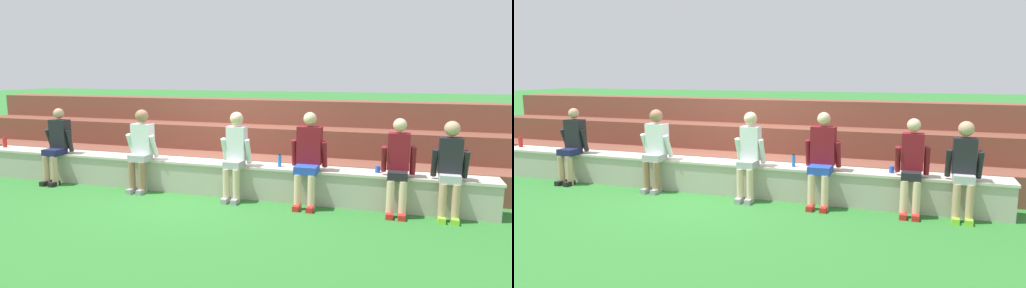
% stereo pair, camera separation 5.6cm
% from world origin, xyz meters
% --- Properties ---
extents(ground_plane, '(80.00, 80.00, 0.00)m').
position_xyz_m(ground_plane, '(0.00, 0.00, 0.00)').
color(ground_plane, '#2D752D').
extents(stone_seating_wall, '(9.31, 0.51, 0.55)m').
position_xyz_m(stone_seating_wall, '(0.00, 0.23, 0.29)').
color(stone_seating_wall, '#B7AF9E').
rests_on(stone_seating_wall, ground).
extents(brick_bleachers, '(12.58, 2.03, 1.49)m').
position_xyz_m(brick_bleachers, '(0.00, 2.01, 0.58)').
color(brick_bleachers, brown).
rests_on(brick_bleachers, ground).
extents(person_far_left, '(0.53, 0.56, 1.40)m').
position_xyz_m(person_far_left, '(-2.86, -0.01, 0.75)').
color(person_far_left, tan).
rests_on(person_far_left, ground).
extents(person_left_of_center, '(0.54, 0.49, 1.43)m').
position_xyz_m(person_left_of_center, '(-1.04, -0.03, 0.78)').
color(person_left_of_center, '#996B4C').
rests_on(person_left_of_center, ground).
extents(person_center, '(0.49, 0.53, 1.44)m').
position_xyz_m(person_center, '(0.71, -0.03, 0.77)').
color(person_center, beige).
rests_on(person_center, ground).
extents(person_right_of_center, '(0.56, 0.59, 1.46)m').
position_xyz_m(person_right_of_center, '(1.90, -0.01, 0.79)').
color(person_right_of_center, beige).
rests_on(person_right_of_center, ground).
extents(person_far_right, '(0.49, 0.53, 1.41)m').
position_xyz_m(person_far_right, '(3.23, -0.02, 0.75)').
color(person_far_right, beige).
rests_on(person_far_right, ground).
extents(person_rightmost_edge, '(0.49, 0.49, 1.40)m').
position_xyz_m(person_rightmost_edge, '(3.93, -0.01, 0.76)').
color(person_rightmost_edge, tan).
rests_on(person_rightmost_edge, ground).
extents(water_bottle_mid_left, '(0.06, 0.06, 0.21)m').
position_xyz_m(water_bottle_mid_left, '(1.40, 0.18, 0.65)').
color(water_bottle_mid_left, blue).
rests_on(water_bottle_mid_left, stone_seating_wall).
extents(water_bottle_center_gap, '(0.08, 0.08, 0.21)m').
position_xyz_m(water_bottle_center_gap, '(-4.44, 0.28, 0.65)').
color(water_bottle_center_gap, red).
rests_on(water_bottle_center_gap, stone_seating_wall).
extents(plastic_cup_left_end, '(0.08, 0.08, 0.10)m').
position_xyz_m(plastic_cup_left_end, '(2.94, 0.23, 0.60)').
color(plastic_cup_left_end, blue).
rests_on(plastic_cup_left_end, stone_seating_wall).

